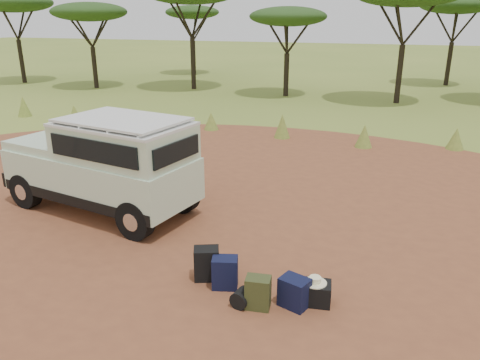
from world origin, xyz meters
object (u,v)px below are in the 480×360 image
(backpack_olive, at_px, (258,293))
(safari_vehicle, at_px, (105,166))
(hard_case, at_px, (314,293))
(backpack_black, at_px, (207,264))
(backpack_navy, at_px, (225,273))
(duffel_navy, at_px, (294,292))

(backpack_olive, bearing_deg, safari_vehicle, 142.85)
(hard_case, bearing_deg, backpack_black, 168.15)
(backpack_navy, bearing_deg, backpack_black, 142.99)
(backpack_black, xyz_separation_m, backpack_navy, (0.40, -0.16, -0.02))
(safari_vehicle, bearing_deg, duffel_navy, -14.48)
(backpack_olive, distance_m, duffel_navy, 0.58)
(safari_vehicle, xyz_separation_m, backpack_black, (3.32, -2.09, -0.81))
(backpack_black, xyz_separation_m, duffel_navy, (1.62, -0.33, -0.05))
(backpack_black, bearing_deg, backpack_olive, -48.19)
(safari_vehicle, height_order, hard_case, safari_vehicle)
(backpack_navy, distance_m, duffel_navy, 1.24)
(safari_vehicle, distance_m, backpack_black, 4.01)
(backpack_navy, height_order, hard_case, backpack_navy)
(safari_vehicle, relative_size, duffel_navy, 9.97)
(hard_case, bearing_deg, backpack_olive, -161.42)
(backpack_black, bearing_deg, safari_vehicle, 126.48)
(backpack_black, distance_m, duffel_navy, 1.65)
(safari_vehicle, height_order, duffel_navy, safari_vehicle)
(backpack_black, bearing_deg, backpack_navy, -43.37)
(safari_vehicle, distance_m, hard_case, 5.76)
(backpack_black, height_order, backpack_navy, backpack_black)
(backpack_black, bearing_deg, duffel_navy, -32.95)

